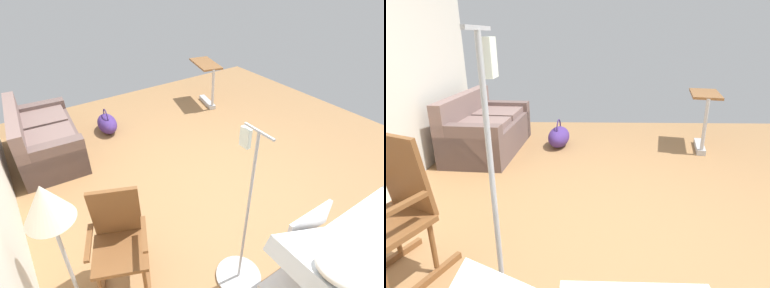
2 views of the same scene
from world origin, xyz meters
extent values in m
plane|color=#9E7247|center=(0.00, 0.00, 0.00)|extent=(7.03, 7.03, 0.00)
cube|color=#68534F|center=(1.91, 1.81, 0.23)|extent=(1.65, 0.96, 0.45)
cube|color=#7F6660|center=(1.54, 1.80, 0.49)|extent=(0.71, 0.69, 0.10)
cube|color=#7F6660|center=(2.27, 1.75, 0.49)|extent=(0.71, 0.69, 0.10)
cube|color=#7F6660|center=(1.93, 2.16, 0.65)|extent=(1.61, 0.27, 0.40)
cube|color=#68534F|center=(1.20, 1.86, 0.30)|extent=(0.24, 0.86, 0.60)
cube|color=#68534F|center=(2.61, 1.76, 0.30)|extent=(0.24, 0.86, 0.60)
cube|color=brown|center=(-0.84, 1.52, 0.03)|extent=(0.71, 0.33, 0.05)
cylinder|color=brown|center=(-0.66, 1.47, 0.25)|extent=(0.04, 0.04, 0.40)
cylinder|color=brown|center=(-0.51, 1.82, 0.25)|extent=(0.04, 0.04, 0.40)
cube|color=brown|center=(-0.57, 1.64, 0.75)|extent=(0.28, 0.44, 0.60)
cube|color=brown|center=(-0.87, 1.51, 0.67)|extent=(0.37, 0.19, 0.03)
cube|color=#B2B5BA|center=(2.03, -1.35, 0.04)|extent=(0.61, 0.26, 0.08)
cylinder|color=black|center=(1.78, -1.29, 0.03)|extent=(0.07, 0.07, 0.06)
cylinder|color=black|center=(2.29, -1.41, 0.03)|extent=(0.07, 0.07, 0.06)
cylinder|color=#B2B5BA|center=(1.78, -1.29, 0.45)|extent=(0.05, 0.05, 0.74)
cube|color=brown|center=(2.17, -1.38, 0.82)|extent=(0.87, 0.57, 0.04)
ellipsoid|color=#472D7A|center=(2.12, 0.80, 0.15)|extent=(0.59, 0.38, 0.30)
torus|color=#312055|center=(2.12, 0.80, 0.28)|extent=(0.30, 0.05, 0.30)
cylinder|color=#B2B5BA|center=(-1.34, 0.78, 0.85)|extent=(0.02, 0.02, 1.65)
cube|color=#B2B5BA|center=(-1.34, 0.78, 1.68)|extent=(0.28, 0.02, 0.02)
cube|color=white|center=(-1.22, 0.78, 1.57)|extent=(0.09, 0.04, 0.16)
camera|label=1|loc=(-2.51, 2.14, 2.71)|focal=27.67mm
camera|label=2|loc=(-2.51, 0.39, 1.66)|focal=29.45mm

